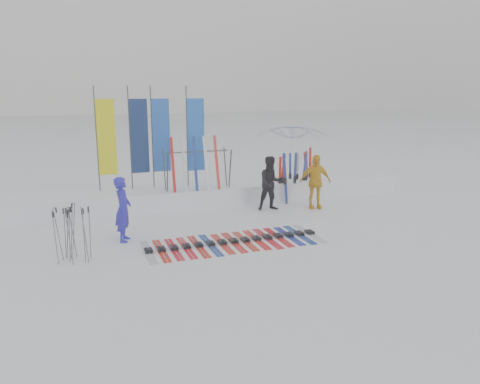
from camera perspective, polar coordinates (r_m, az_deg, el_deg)
name	(u,v)px	position (r m, az deg, el deg)	size (l,w,h in m)	color
ground	(255,247)	(11.28, 1.81, -6.72)	(120.00, 120.00, 0.00)	white
snow_bank	(203,194)	(15.40, -4.48, -0.30)	(14.00, 1.60, 0.60)	white
person_blue	(123,209)	(11.84, -14.07, -2.06)	(0.59, 0.39, 1.62)	#241FB5
person_black	(271,183)	(14.47, 3.80, 1.05)	(0.82, 0.64, 1.68)	black
person_yellow	(315,182)	(14.84, 9.13, 1.27)	(1.00, 0.42, 1.71)	#E8AA0F
tent_canopy	(292,157)	(17.35, 6.35, 4.28)	(2.71, 2.76, 2.48)	white
ski_row	(234,241)	(11.57, -0.75, -6.02)	(4.36, 1.69, 0.07)	#B1B3B9
pole_cluster	(72,234)	(10.89, -19.81, -4.83)	(0.77, 0.70, 1.25)	#595B60
feather_flags	(150,136)	(15.00, -10.87, 6.69)	(3.34, 0.23, 3.20)	#383A3F
ski_rack	(197,164)	(14.74, -5.22, 3.39)	(2.04, 0.80, 1.23)	#383A3F
upright_skis	(295,176)	(16.10, 6.70, 1.99)	(1.49, 1.09, 1.69)	silver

